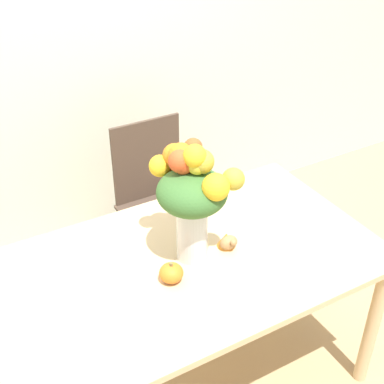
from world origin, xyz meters
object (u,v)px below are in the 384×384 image
at_px(pumpkin, 171,273).
at_px(dining_chair_near_window, 158,203).
at_px(flower_vase, 192,192).
at_px(turkey_figurine, 227,241).

height_order(pumpkin, dining_chair_near_window, dining_chair_near_window).
relative_size(pumpkin, dining_chair_near_window, 0.10).
relative_size(flower_vase, dining_chair_near_window, 0.55).
distance_m(flower_vase, turkey_figurine, 0.31).
xyz_separation_m(turkey_figurine, dining_chair_near_window, (0.07, 0.79, -0.30)).
distance_m(turkey_figurine, dining_chair_near_window, 0.85).
bearing_deg(pumpkin, turkey_figurine, 12.69).
height_order(flower_vase, pumpkin, flower_vase).
bearing_deg(flower_vase, dining_chair_near_window, 74.01).
height_order(turkey_figurine, dining_chair_near_window, dining_chair_near_window).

